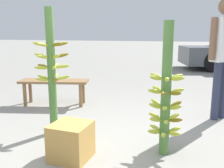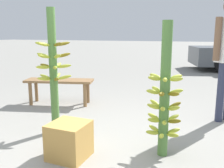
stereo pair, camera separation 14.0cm
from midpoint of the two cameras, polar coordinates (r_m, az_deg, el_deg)
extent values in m
plane|color=gray|center=(2.74, -2.81, -15.33)|extent=(80.00, 80.00, 0.00)
cylinder|color=#4C7A38|center=(3.13, -12.01, 2.66)|extent=(0.10, 0.10, 1.54)
ellipsoid|color=#736414|center=(2.99, -10.95, 8.89)|extent=(0.18, 0.11, 0.07)
ellipsoid|color=#736414|center=(3.13, -9.88, 9.04)|extent=(0.15, 0.16, 0.07)
ellipsoid|color=#ADB733|center=(3.23, -12.05, 9.02)|extent=(0.12, 0.18, 0.07)
ellipsoid|color=#ADB733|center=(3.15, -14.51, 8.86)|extent=(0.19, 0.08, 0.07)
ellipsoid|color=#ADB733|center=(3.00, -13.95, 8.78)|extent=(0.06, 0.19, 0.07)
ellipsoid|color=#ADB733|center=(2.99, -11.10, 6.24)|extent=(0.18, 0.13, 0.08)
ellipsoid|color=#736414|center=(3.13, -9.75, 6.50)|extent=(0.16, 0.15, 0.08)
ellipsoid|color=#ADB733|center=(3.24, -11.70, 6.59)|extent=(0.11, 0.18, 0.08)
ellipsoid|color=#ADB733|center=(3.17, -14.25, 6.39)|extent=(0.19, 0.06, 0.08)
ellipsoid|color=#ADB733|center=(3.02, -14.01, 6.16)|extent=(0.08, 0.19, 0.08)
ellipsoid|color=#ADB733|center=(3.24, -11.05, 4.28)|extent=(0.07, 0.19, 0.06)
ellipsoid|color=#736414|center=(3.21, -13.79, 4.11)|extent=(0.19, 0.07, 0.06)
ellipsoid|color=#ADB733|center=(3.06, -14.25, 3.73)|extent=(0.12, 0.18, 0.06)
ellipsoid|color=#ADB733|center=(2.99, -11.59, 3.68)|extent=(0.16, 0.16, 0.06)
ellipsoid|color=#ADB733|center=(3.11, -9.62, 4.03)|extent=(0.18, 0.12, 0.06)
ellipsoid|color=#ADB733|center=(3.14, -9.55, 1.52)|extent=(0.18, 0.13, 0.08)
ellipsoid|color=#ADB733|center=(3.26, -11.13, 1.84)|extent=(0.08, 0.19, 0.08)
ellipsoid|color=#ADB733|center=(3.23, -13.78, 1.62)|extent=(0.18, 0.05, 0.08)
ellipsoid|color=#ADB733|center=(3.07, -14.01, 1.13)|extent=(0.11, 0.18, 0.08)
ellipsoid|color=#736414|center=(3.02, -11.30, 1.06)|extent=(0.16, 0.15, 0.08)
cylinder|color=#4C7A38|center=(2.53, 13.56, -1.54)|extent=(0.10, 0.10, 1.36)
ellipsoid|color=#ADB733|center=(2.45, 16.04, 1.06)|extent=(0.15, 0.09, 0.07)
ellipsoid|color=#ADB733|center=(2.56, 15.95, 1.51)|extent=(0.14, 0.13, 0.07)
ellipsoid|color=#736414|center=(2.62, 13.71, 1.83)|extent=(0.07, 0.15, 0.07)
ellipsoid|color=#ADB733|center=(2.56, 11.45, 1.72)|extent=(0.15, 0.09, 0.07)
ellipsoid|color=#ADB733|center=(2.45, 11.33, 1.28)|extent=(0.14, 0.13, 0.07)
ellipsoid|color=#ADB733|center=(2.39, 13.68, 0.93)|extent=(0.07, 0.15, 0.07)
ellipsoid|color=#ADB733|center=(2.61, 11.69, -1.24)|extent=(0.15, 0.12, 0.07)
ellipsoid|color=#ADB733|center=(2.50, 10.99, -1.77)|extent=(0.15, 0.10, 0.07)
ellipsoid|color=#736414|center=(2.42, 12.91, -2.28)|extent=(0.05, 0.15, 0.07)
ellipsoid|color=#736414|center=(2.45, 15.52, -2.22)|extent=(0.15, 0.12, 0.07)
ellipsoid|color=#ADB733|center=(2.57, 16.03, -1.66)|extent=(0.15, 0.10, 0.07)
ellipsoid|color=#ADB733|center=(2.64, 14.13, -1.20)|extent=(0.05, 0.15, 0.07)
ellipsoid|color=#ADB733|center=(2.46, 13.14, -5.60)|extent=(0.05, 0.15, 0.09)
ellipsoid|color=#ADB733|center=(2.51, 15.51, -5.39)|extent=(0.15, 0.10, 0.09)
ellipsoid|color=#736414|center=(2.61, 15.66, -4.70)|extent=(0.15, 0.12, 0.09)
ellipsoid|color=#ADB733|center=(2.67, 13.63, -4.23)|extent=(0.05, 0.15, 0.09)
ellipsoid|color=#ADB733|center=(2.63, 11.39, -4.40)|extent=(0.15, 0.10, 0.09)
ellipsoid|color=#ADB733|center=(2.52, 11.05, -5.07)|extent=(0.15, 0.12, 0.09)
ellipsoid|color=#ADB733|center=(2.55, 11.10, -8.14)|extent=(0.14, 0.13, 0.08)
ellipsoid|color=#ADB733|center=(2.50, 13.47, -8.63)|extent=(0.08, 0.15, 0.08)
ellipsoid|color=#736414|center=(2.56, 15.60, -8.22)|extent=(0.15, 0.08, 0.08)
ellipsoid|color=#ADB733|center=(2.67, 15.31, -7.40)|extent=(0.14, 0.13, 0.08)
ellipsoid|color=#ADB733|center=(2.72, 13.07, -6.97)|extent=(0.08, 0.15, 0.08)
ellipsoid|color=#ADB733|center=(2.65, 11.00, -7.32)|extent=(0.15, 0.08, 0.08)
ellipsoid|color=#ADB733|center=(2.72, 11.11, -9.96)|extent=(0.15, 0.10, 0.07)
ellipsoid|color=#ADB733|center=(2.61, 10.75, -10.86)|extent=(0.15, 0.12, 0.07)
ellipsoid|color=#ADB733|center=(2.55, 12.85, -11.53)|extent=(0.05, 0.15, 0.07)
ellipsoid|color=#ADB733|center=(2.59, 15.23, -11.22)|extent=(0.15, 0.10, 0.07)
ellipsoid|color=#ADB733|center=(2.70, 15.40, -10.30)|extent=(0.15, 0.12, 0.07)
ellipsoid|color=#ADB733|center=(2.76, 13.37, -9.71)|extent=(0.05, 0.15, 0.07)
cylinder|color=#2D334C|center=(3.85, 24.54, -1.76)|extent=(0.14, 0.14, 0.85)
cylinder|color=brown|center=(3.65, 24.01, 9.36)|extent=(0.12, 0.12, 0.57)
cube|color=olive|center=(4.47, -11.11, 0.74)|extent=(1.23, 0.68, 0.04)
cylinder|color=olive|center=(4.80, -16.11, -1.47)|extent=(0.06, 0.06, 0.40)
cylinder|color=olive|center=(4.53, -4.65, -1.81)|extent=(0.06, 0.06, 0.40)
cylinder|color=olive|center=(4.57, -17.30, -2.17)|extent=(0.06, 0.06, 0.40)
cylinder|color=olive|center=(4.28, -5.27, -2.58)|extent=(0.06, 0.06, 0.40)
cylinder|color=black|center=(8.72, 24.74, 4.50)|extent=(0.71, 0.39, 0.68)
cylinder|color=black|center=(10.18, 21.99, 5.55)|extent=(0.71, 0.39, 0.68)
cube|color=#C69347|center=(2.59, -8.16, -12.62)|extent=(0.37, 0.37, 0.37)
camera|label=1|loc=(0.07, -88.57, 0.29)|focal=40.00mm
camera|label=2|loc=(0.07, 91.43, -0.29)|focal=40.00mm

